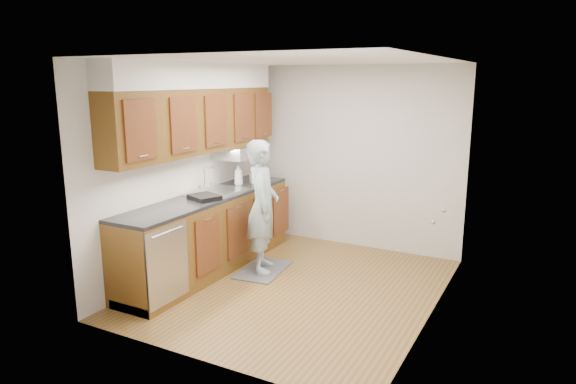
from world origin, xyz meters
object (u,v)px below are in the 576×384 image
(soap_bottle_c, at_px, (261,176))
(dish_rack, at_px, (204,197))
(soap_bottle_a, at_px, (238,175))
(soap_bottle_b, at_px, (254,176))
(person, at_px, (263,198))

(soap_bottle_c, distance_m, dish_rack, 1.22)
(soap_bottle_a, relative_size, soap_bottle_c, 1.95)
(soap_bottle_b, bearing_deg, soap_bottle_a, -110.68)
(soap_bottle_b, height_order, dish_rack, soap_bottle_b)
(soap_bottle_a, bearing_deg, soap_bottle_b, 69.32)
(person, bearing_deg, soap_bottle_a, 29.09)
(person, relative_size, soap_bottle_c, 12.20)
(soap_bottle_c, bearing_deg, soap_bottle_a, -108.12)
(soap_bottle_c, xyz_separation_m, dish_rack, (-0.03, -1.22, -0.05))
(soap_bottle_c, height_order, dish_rack, soap_bottle_c)
(soap_bottle_a, relative_size, dish_rack, 0.86)
(person, height_order, soap_bottle_b, person)
(soap_bottle_a, height_order, dish_rack, soap_bottle_a)
(dish_rack, bearing_deg, soap_bottle_a, 117.67)
(soap_bottle_a, xyz_separation_m, soap_bottle_b, (0.09, 0.23, -0.05))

